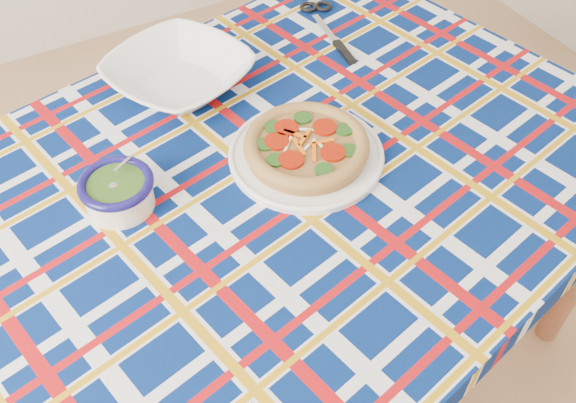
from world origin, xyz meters
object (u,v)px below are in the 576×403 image
main_focaccia_plate (306,146)px  dining_table (237,226)px  pesto_bowl (117,190)px  serving_bowl (179,74)px

main_focaccia_plate → dining_table: bearing=-169.6°
main_focaccia_plate → pesto_bowl: (-0.36, 0.06, 0.01)m
main_focaccia_plate → pesto_bowl: pesto_bowl is taller
dining_table → serving_bowl: 0.38m
main_focaccia_plate → serving_bowl: size_ratio=1.07×
main_focaccia_plate → serving_bowl: 0.35m
serving_bowl → dining_table: bearing=-96.7°
main_focaccia_plate → pesto_bowl: bearing=171.1°
dining_table → main_focaccia_plate: bearing=-2.5°
pesto_bowl → serving_bowl: size_ratio=0.46×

